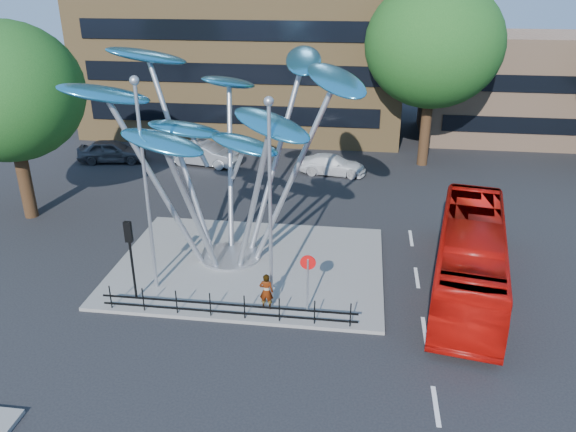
# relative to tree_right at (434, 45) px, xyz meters

# --- Properties ---
(ground) EXTENTS (120.00, 120.00, 0.00)m
(ground) POSITION_rel_tree_right_xyz_m (-8.00, -22.00, -8.04)
(ground) COLOR black
(ground) RESTS_ON ground
(traffic_island) EXTENTS (12.00, 9.00, 0.15)m
(traffic_island) POSITION_rel_tree_right_xyz_m (-9.00, -16.00, -7.96)
(traffic_island) COLOR slate
(traffic_island) RESTS_ON ground
(low_building_near) EXTENTS (15.00, 8.00, 8.00)m
(low_building_near) POSITION_rel_tree_right_xyz_m (8.00, 8.00, -4.04)
(low_building_near) COLOR tan
(low_building_near) RESTS_ON ground
(tree_right) EXTENTS (8.80, 8.80, 12.11)m
(tree_right) POSITION_rel_tree_right_xyz_m (0.00, 0.00, 0.00)
(tree_right) COLOR black
(tree_right) RESTS_ON ground
(tree_left) EXTENTS (7.60, 7.60, 10.32)m
(tree_left) POSITION_rel_tree_right_xyz_m (-22.00, -12.00, -1.24)
(tree_left) COLOR black
(tree_left) RESTS_ON ground
(leaf_sculpture) EXTENTS (12.72, 9.54, 9.51)m
(leaf_sculpture) POSITION_rel_tree_right_xyz_m (-10.07, -15.32, -1.16)
(leaf_sculpture) COLOR #9EA0A5
(leaf_sculpture) RESTS_ON traffic_island
(street_lamp_left) EXTENTS (0.36, 0.36, 8.80)m
(street_lamp_left) POSITION_rel_tree_right_xyz_m (-12.50, -18.50, -2.68)
(street_lamp_left) COLOR #9EA0A5
(street_lamp_left) RESTS_ON traffic_island
(street_lamp_right) EXTENTS (0.36, 0.36, 8.30)m
(street_lamp_right) POSITION_rel_tree_right_xyz_m (-7.50, -19.00, -2.94)
(street_lamp_right) COLOR #9EA0A5
(street_lamp_right) RESTS_ON traffic_island
(traffic_light_island) EXTENTS (0.28, 0.18, 3.42)m
(traffic_light_island) POSITION_rel_tree_right_xyz_m (-13.00, -19.50, -5.42)
(traffic_light_island) COLOR black
(traffic_light_island) RESTS_ON traffic_island
(no_entry_sign_island) EXTENTS (0.60, 0.10, 2.45)m
(no_entry_sign_island) POSITION_rel_tree_right_xyz_m (-6.00, -19.48, -6.22)
(no_entry_sign_island) COLOR #9EA0A5
(no_entry_sign_island) RESTS_ON traffic_island
(pedestrian_railing_front) EXTENTS (10.00, 0.06, 1.00)m
(pedestrian_railing_front) POSITION_rel_tree_right_xyz_m (-9.00, -20.30, -7.48)
(pedestrian_railing_front) COLOR black
(pedestrian_railing_front) RESTS_ON traffic_island
(red_bus) EXTENTS (4.39, 11.20, 3.04)m
(red_bus) POSITION_rel_tree_right_xyz_m (0.50, -16.59, -6.51)
(red_bus) COLOR #B70D08
(red_bus) RESTS_ON ground
(pedestrian) EXTENTS (0.57, 0.39, 1.53)m
(pedestrian) POSITION_rel_tree_right_xyz_m (-7.62, -19.50, -7.12)
(pedestrian) COLOR gray
(pedestrian) RESTS_ON traffic_island
(parked_car_left) EXTENTS (4.85, 2.56, 1.57)m
(parked_car_left) POSITION_rel_tree_right_xyz_m (-21.54, -2.31, -7.25)
(parked_car_left) COLOR #44454C
(parked_car_left) RESTS_ON ground
(parked_car_mid) EXTENTS (5.08, 2.49, 1.60)m
(parked_car_mid) POSITION_rel_tree_right_xyz_m (-14.93, -2.14, -7.24)
(parked_car_mid) COLOR #B4B9BD
(parked_car_mid) RESTS_ON ground
(parked_car_right) EXTENTS (4.54, 2.21, 1.27)m
(parked_car_right) POSITION_rel_tree_right_xyz_m (-6.05, -2.81, -7.40)
(parked_car_right) COLOR silver
(parked_car_right) RESTS_ON ground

